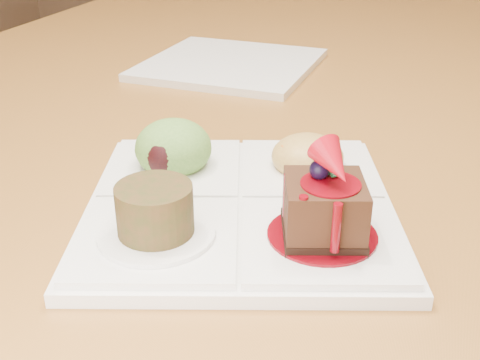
% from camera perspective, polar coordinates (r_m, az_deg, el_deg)
% --- Properties ---
extents(dining_table, '(1.00, 1.80, 0.75)m').
position_cam_1_polar(dining_table, '(1.02, -2.52, 6.93)').
color(dining_table, '#9A5E28').
rests_on(dining_table, ground).
extents(sampler_plate, '(0.35, 0.35, 0.11)m').
position_cam_1_polar(sampler_plate, '(0.55, -0.22, -1.03)').
color(sampler_plate, white).
rests_on(sampler_plate, dining_table).
extents(second_plate, '(0.28, 0.28, 0.01)m').
position_cam_1_polar(second_plate, '(1.00, -0.93, 10.91)').
color(second_plate, white).
rests_on(second_plate, dining_table).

